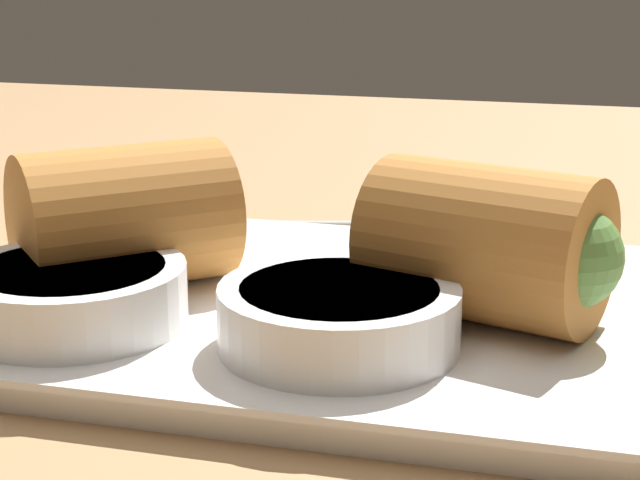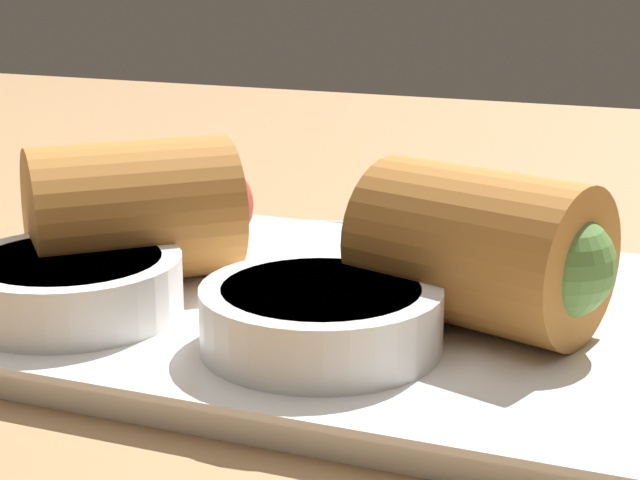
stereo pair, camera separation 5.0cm
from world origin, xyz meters
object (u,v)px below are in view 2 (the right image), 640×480
at_px(serving_plate, 320,312).
at_px(dipping_bowl_near, 321,315).
at_px(dipping_bowl_far, 70,283).
at_px(spoon, 499,225).

xyz_separation_m(serving_plate, dipping_bowl_near, (-0.02, 0.06, 0.02)).
height_order(serving_plate, dipping_bowl_far, dipping_bowl_far).
relative_size(dipping_bowl_far, spoon, 0.47).
bearing_deg(serving_plate, spoon, -102.55).
xyz_separation_m(dipping_bowl_near, spoon, (-0.02, -0.23, -0.02)).
height_order(dipping_bowl_far, spoon, dipping_bowl_far).
xyz_separation_m(dipping_bowl_near, dipping_bowl_far, (0.11, 0.00, 0.00)).
distance_m(serving_plate, dipping_bowl_far, 0.11).
relative_size(serving_plate, dipping_bowl_near, 3.60).
xyz_separation_m(serving_plate, dipping_bowl_far, (0.09, 0.06, 0.02)).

